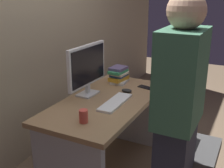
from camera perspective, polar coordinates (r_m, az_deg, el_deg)
name	(u,v)px	position (r m, az deg, el deg)	size (l,w,h in m)	color
wall_back	(23,4)	(2.84, -17.26, 14.88)	(6.40, 0.10, 3.00)	tan
desk	(107,123)	(2.60, -0.99, -7.72)	(1.35, 0.68, 0.72)	#93704C
office_chair	(180,151)	(2.38, 13.42, -12.78)	(0.52, 0.52, 0.94)	black
person_at_desk	(177,124)	(1.86, 12.81, -7.65)	(0.40, 0.24, 1.64)	#262838
monitor	(87,67)	(2.54, -4.91, 3.31)	(0.54, 0.15, 0.46)	silver
keyboard	(115,102)	(2.42, 0.65, -3.67)	(0.43, 0.13, 0.02)	white
mouse	(127,91)	(2.67, 2.92, -1.31)	(0.06, 0.10, 0.03)	black
cup_near_keyboard	(84,116)	(2.09, -5.67, -6.37)	(0.07, 0.07, 0.10)	#D84C3F
book_stack	(119,75)	(2.92, 1.34, 1.78)	(0.24, 0.19, 0.16)	white
cell_phone	(146,87)	(2.81, 6.67, -0.66)	(0.07, 0.14, 0.01)	black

